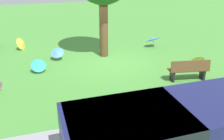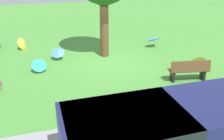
% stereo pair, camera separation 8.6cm
% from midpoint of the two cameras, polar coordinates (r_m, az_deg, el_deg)
% --- Properties ---
extents(ground, '(40.00, 40.00, 0.00)m').
position_cam_midpoint_polar(ground, '(12.22, -0.15, 1.76)').
color(ground, '#478C38').
extents(van_dark, '(4.61, 2.14, 1.53)m').
position_cam_midpoint_polar(van_dark, '(5.99, 10.54, -13.66)').
color(van_dark, '#191E4C').
rests_on(van_dark, ground).
extents(park_bench, '(1.66, 0.75, 0.90)m').
position_cam_midpoint_polar(park_bench, '(10.62, 17.12, -0.02)').
color(park_bench, brown).
rests_on(park_bench, ground).
extents(parasol_yellow_0, '(0.66, 0.77, 0.67)m').
position_cam_midpoint_polar(parasol_yellow_0, '(14.78, -19.22, 5.67)').
color(parasol_yellow_0, tan).
rests_on(parasol_yellow_0, ground).
extents(parasol_teal_0, '(0.70, 0.63, 0.59)m').
position_cam_midpoint_polar(parasol_teal_0, '(11.43, -15.87, 1.12)').
color(parasol_teal_0, tan).
rests_on(parasol_teal_0, ground).
extents(parasol_blue_1, '(0.78, 0.75, 0.61)m').
position_cam_midpoint_polar(parasol_blue_1, '(12.66, -11.89, 3.93)').
color(parasol_blue_1, tan).
rests_on(parasol_blue_1, ground).
extents(parasol_yellow_2, '(0.77, 0.68, 0.67)m').
position_cam_midpoint_polar(parasol_yellow_2, '(12.13, 18.76, 1.99)').
color(parasol_yellow_2, tan).
rests_on(parasol_yellow_2, ground).
extents(parasol_blue_3, '(0.95, 0.95, 0.74)m').
position_cam_midpoint_polar(parasol_blue_3, '(14.49, 9.44, 6.96)').
color(parasol_blue_3, tan).
rests_on(parasol_blue_3, ground).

